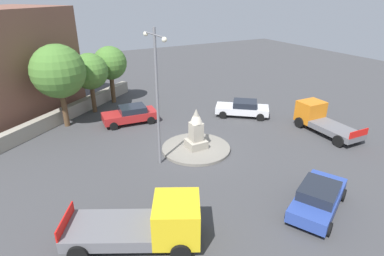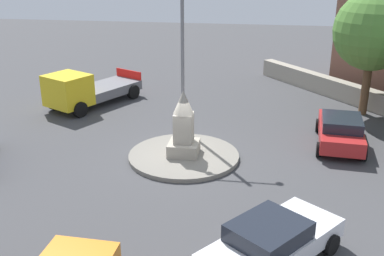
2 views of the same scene
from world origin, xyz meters
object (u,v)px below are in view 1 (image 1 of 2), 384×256
Objects in this scene: monument at (196,131)px; corner_building at (3,64)px; car_red_near_island at (130,114)px; truck_yellow_parked_right at (150,224)px; tree_mid_cluster at (58,72)px; tree_far_corner at (90,72)px; car_blue_far_side at (318,197)px; tree_near_wall at (110,63)px; car_white_passing at (243,108)px; truck_orange_parked_left at (321,119)px; streetlamp at (157,88)px.

corner_building is (13.54, 10.90, 3.05)m from monument.
truck_yellow_parked_right reaches higher than car_red_near_island.
truck_yellow_parked_right is at bearing 138.13° from monument.
tree_far_corner is (2.17, -2.70, -0.78)m from tree_mid_cluster.
car_blue_far_side is at bearing -103.12° from truck_yellow_parked_right.
tree_near_wall is 2.88m from tree_far_corner.
car_white_passing is 15.15m from tree_mid_cluster.
corner_building is 1.96× the size of tree_far_corner.
monument is at bearing -160.15° from car_red_near_island.
tree_near_wall is at bearing -51.17° from tree_mid_cluster.
monument is at bearing 14.05° from car_blue_far_side.
tree_mid_cluster is (-4.93, -3.73, 0.01)m from corner_building.
monument is 11.61m from tree_mid_cluster.
corner_building is at bearing 83.72° from tree_near_wall.
monument reaches higher than truck_yellow_parked_right.
car_blue_far_side is at bearing -151.54° from tree_mid_cluster.
truck_orange_parked_left is 26.17m from corner_building.
monument reaches higher than car_white_passing.
car_red_near_island is (6.73, 2.43, -0.63)m from monument.
truck_yellow_parked_right reaches higher than truck_orange_parked_left.
truck_yellow_parked_right is 21.07m from corner_building.
car_red_near_island is (7.26, -0.47, -4.22)m from streetlamp.
tree_mid_cluster is (8.61, 7.16, 3.07)m from monument.
monument is 7.18m from car_red_near_island.
tree_far_corner is (-2.76, -6.43, -0.76)m from corner_building.
corner_building reaches higher than car_white_passing.
tree_far_corner reaches higher than car_white_passing.
truck_orange_parked_left is 0.81× the size of tree_mid_cluster.
streetlamp is 1.54× the size of tree_near_wall.
car_red_near_island is at bearing 16.65° from car_blue_far_side.
car_red_near_island is at bearing -14.80° from truck_yellow_parked_right.
truck_yellow_parked_right is at bearing -166.28° from corner_building.
corner_building is (15.30, 20.94, 3.48)m from truck_orange_parked_left.
tree_mid_cluster is (9.15, 4.26, -0.53)m from streetlamp.
tree_mid_cluster reaches higher than truck_yellow_parked_right.
truck_orange_parked_left is at bearing -121.08° from tree_mid_cluster.
car_white_passing is 6.37m from truck_orange_parked_left.
corner_building is 1.91× the size of tree_near_wall.
car_blue_far_side is 0.88× the size of tree_near_wall.
tree_mid_cluster is at bearing 4.48° from truck_yellow_parked_right.
streetlamp is 1.86× the size of car_red_near_island.
corner_building is 8.75m from tree_near_wall.
corner_building reaches higher than tree_mid_cluster.
car_blue_far_side is at bearing -165.95° from monument.
monument is 0.53× the size of truck_orange_parked_left.
car_white_passing is at bearing -108.93° from car_red_near_island.
car_white_passing is 1.04× the size of car_red_near_island.
streetlamp is at bearing 32.18° from car_blue_far_side.
tree_far_corner reaches higher than truck_orange_parked_left.
truck_yellow_parked_right is at bearing 76.88° from car_blue_far_side.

